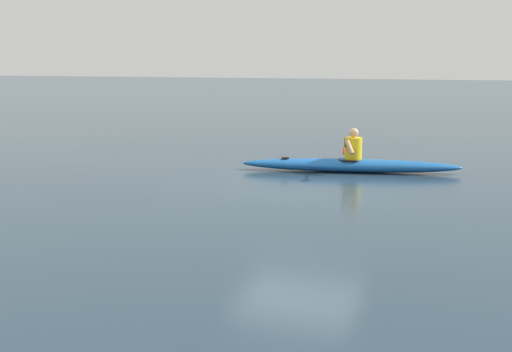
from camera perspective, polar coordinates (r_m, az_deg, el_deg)
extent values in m
plane|color=#233847|center=(13.37, 3.78, -0.81)|extent=(160.00, 160.00, 0.00)
ellipsoid|color=#1959A5|center=(15.09, 8.17, 0.91)|extent=(4.96, 1.62, 0.30)
torus|color=black|center=(15.07, 8.11, 1.40)|extent=(0.64, 0.64, 0.04)
cylinder|color=black|center=(15.14, 2.55, 1.57)|extent=(0.18, 0.18, 0.02)
cylinder|color=yellow|center=(15.03, 8.44, 2.39)|extent=(0.38, 0.38, 0.49)
sphere|color=tan|center=(14.99, 8.47, 3.73)|extent=(0.21, 0.21, 0.21)
cylinder|color=black|center=(15.02, 7.68, 2.67)|extent=(0.45, 1.96, 0.03)
ellipsoid|color=red|center=(14.03, 7.63, 2.17)|extent=(0.12, 0.40, 0.17)
ellipsoid|color=red|center=(16.01, 7.73, 3.11)|extent=(0.12, 0.40, 0.17)
cylinder|color=tan|center=(14.73, 8.13, 2.46)|extent=(0.24, 0.26, 0.34)
cylinder|color=tan|center=(15.31, 8.14, 2.74)|extent=(0.19, 0.30, 0.34)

